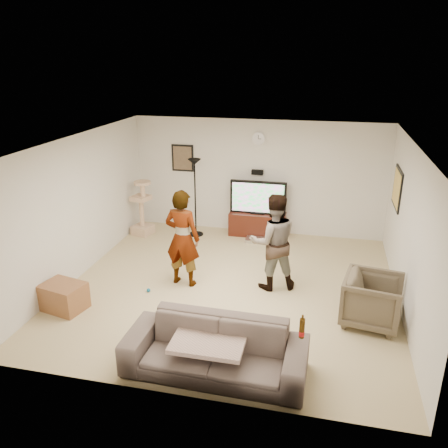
% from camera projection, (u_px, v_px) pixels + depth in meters
% --- Properties ---
extents(floor, '(5.50, 5.50, 0.02)m').
position_uv_depth(floor, '(231.00, 287.00, 7.89)').
color(floor, tan).
rests_on(floor, ground).
extents(ceiling, '(5.50, 5.50, 0.02)m').
position_uv_depth(ceiling, '(232.00, 142.00, 7.01)').
color(ceiling, silver).
rests_on(ceiling, wall_back).
extents(wall_back, '(5.50, 0.04, 2.50)m').
position_uv_depth(wall_back, '(258.00, 177.00, 9.96)').
color(wall_back, white).
rests_on(wall_back, floor).
extents(wall_front, '(5.50, 0.04, 2.50)m').
position_uv_depth(wall_front, '(178.00, 302.00, 4.94)').
color(wall_front, white).
rests_on(wall_front, floor).
extents(wall_left, '(0.04, 5.50, 2.50)m').
position_uv_depth(wall_left, '(79.00, 207.00, 8.03)').
color(wall_left, white).
rests_on(wall_left, floor).
extents(wall_right, '(0.04, 5.50, 2.50)m').
position_uv_depth(wall_right, '(409.00, 233.00, 6.87)').
color(wall_right, white).
rests_on(wall_right, floor).
extents(wall_clock, '(0.26, 0.04, 0.26)m').
position_uv_depth(wall_clock, '(258.00, 139.00, 9.64)').
color(wall_clock, white).
rests_on(wall_clock, wall_back).
extents(wall_speaker, '(0.25, 0.10, 0.10)m').
position_uv_depth(wall_speaker, '(257.00, 172.00, 9.86)').
color(wall_speaker, black).
rests_on(wall_speaker, wall_back).
extents(picture_back, '(0.42, 0.03, 0.52)m').
position_uv_depth(picture_back, '(183.00, 158.00, 10.18)').
color(picture_back, brown).
rests_on(picture_back, wall_back).
extents(picture_right, '(0.03, 0.78, 0.62)m').
position_uv_depth(picture_right, '(397.00, 188.00, 8.25)').
color(picture_right, '#DBB453').
rests_on(picture_right, wall_right).
extents(tv_stand, '(1.22, 0.45, 0.51)m').
position_uv_depth(tv_stand, '(257.00, 224.00, 10.07)').
color(tv_stand, '#39140C').
rests_on(tv_stand, floor).
extents(console_box, '(0.40, 0.30, 0.07)m').
position_uv_depth(console_box, '(255.00, 240.00, 9.79)').
color(console_box, silver).
rests_on(console_box, floor).
extents(tv, '(1.22, 0.08, 0.72)m').
position_uv_depth(tv, '(258.00, 197.00, 9.86)').
color(tv, black).
rests_on(tv, tv_stand).
extents(tv_screen, '(1.12, 0.01, 0.64)m').
position_uv_depth(tv_screen, '(258.00, 198.00, 9.82)').
color(tv_screen, '#18D13F').
rests_on(tv_screen, tv).
extents(floor_lamp, '(0.32, 0.32, 1.70)m').
position_uv_depth(floor_lamp, '(195.00, 198.00, 9.88)').
color(floor_lamp, black).
rests_on(floor_lamp, floor).
extents(cat_tree, '(0.48, 0.48, 1.24)m').
position_uv_depth(cat_tree, '(141.00, 208.00, 10.00)').
color(cat_tree, tan).
rests_on(cat_tree, floor).
extents(person_left, '(0.67, 0.49, 1.70)m').
position_uv_depth(person_left, '(182.00, 238.00, 7.72)').
color(person_left, '#B0B0B0').
rests_on(person_left, floor).
extents(person_right, '(0.98, 0.87, 1.67)m').
position_uv_depth(person_right, '(273.00, 242.00, 7.61)').
color(person_right, '#3C3F7D').
rests_on(person_right, floor).
extents(sofa, '(2.29, 0.93, 0.66)m').
position_uv_depth(sofa, '(215.00, 349.00, 5.67)').
color(sofa, brown).
rests_on(sofa, floor).
extents(throw_blanket, '(0.90, 0.70, 0.06)m').
position_uv_depth(throw_blanket, '(209.00, 340.00, 5.65)').
color(throw_blanket, '#CCA89C').
rests_on(throw_blanket, sofa).
extents(beer_bottle, '(0.06, 0.06, 0.25)m').
position_uv_depth(beer_bottle, '(302.00, 328.00, 5.29)').
color(beer_bottle, '#382104').
rests_on(beer_bottle, sofa).
extents(armchair, '(0.96, 0.94, 0.76)m').
position_uv_depth(armchair, '(372.00, 300.00, 6.71)').
color(armchair, brown).
rests_on(armchair, floor).
extents(side_table, '(0.73, 0.61, 0.43)m').
position_uv_depth(side_table, '(64.00, 297.00, 7.14)').
color(side_table, brown).
rests_on(side_table, floor).
extents(toy_ball, '(0.07, 0.07, 0.07)m').
position_uv_depth(toy_ball, '(149.00, 290.00, 7.71)').
color(toy_ball, '#125F86').
rests_on(toy_ball, floor).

